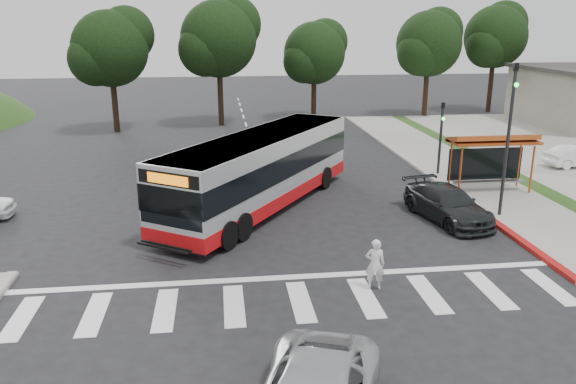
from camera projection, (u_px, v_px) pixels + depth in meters
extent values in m
plane|color=black|center=(282.00, 240.00, 21.58)|extent=(140.00, 140.00, 0.00)
cube|color=gray|center=(466.00, 176.00, 30.48)|extent=(4.00, 40.00, 0.12)
cube|color=#9E9991|center=(430.00, 177.00, 30.23)|extent=(0.30, 40.00, 0.15)
cube|color=maroon|center=(529.00, 247.00, 20.74)|extent=(0.32, 6.00, 0.15)
cube|color=silver|center=(301.00, 301.00, 16.83)|extent=(18.00, 2.60, 0.01)
cylinder|color=#A6471B|center=(460.00, 172.00, 26.47)|extent=(0.10, 0.10, 2.30)
cylinder|color=#A6471B|center=(532.00, 170.00, 26.90)|extent=(0.10, 0.10, 2.30)
cylinder|color=#A6471B|center=(450.00, 166.00, 27.61)|extent=(0.10, 0.10, 2.30)
cylinder|color=#A6471B|center=(519.00, 164.00, 28.04)|extent=(0.10, 0.10, 2.30)
cube|color=#A6471B|center=(493.00, 142.00, 26.88)|extent=(4.20, 1.60, 0.12)
cube|color=#A6471B|center=(493.00, 138.00, 26.88)|extent=(4.20, 1.32, 0.51)
cube|color=black|center=(485.00, 164.00, 27.81)|extent=(3.80, 0.06, 1.60)
cube|color=gray|center=(489.00, 182.00, 27.46)|extent=(3.60, 0.40, 0.08)
cylinder|color=black|center=(507.00, 143.00, 23.22)|extent=(0.14, 0.14, 6.50)
imported|color=black|center=(515.00, 76.00, 22.42)|extent=(0.16, 0.20, 1.00)
sphere|color=#19E533|center=(517.00, 85.00, 22.35)|extent=(0.18, 0.18, 0.18)
cylinder|color=black|center=(440.00, 139.00, 30.23)|extent=(0.14, 0.14, 4.00)
imported|color=black|center=(443.00, 112.00, 29.79)|extent=(0.16, 0.20, 1.00)
sphere|color=#19E533|center=(443.00, 119.00, 29.72)|extent=(0.18, 0.18, 0.18)
cylinder|color=black|center=(426.00, 91.00, 49.43)|extent=(0.44, 0.44, 4.40)
sphere|color=black|center=(429.00, 44.00, 48.27)|extent=(5.60, 5.60, 5.60)
sphere|color=black|center=(439.00, 32.00, 48.91)|extent=(4.20, 4.20, 4.20)
sphere|color=black|center=(420.00, 53.00, 47.69)|extent=(3.92, 3.92, 3.92)
cylinder|color=black|center=(490.00, 86.00, 52.13)|extent=(0.44, 0.44, 4.84)
sphere|color=black|center=(495.00, 37.00, 50.86)|extent=(5.60, 5.60, 5.60)
sphere|color=black|center=(504.00, 24.00, 51.47)|extent=(4.20, 4.20, 4.20)
sphere|color=black|center=(488.00, 46.00, 50.30)|extent=(3.92, 3.92, 3.92)
cylinder|color=black|center=(220.00, 95.00, 45.34)|extent=(0.44, 0.44, 4.84)
sphere|color=black|center=(219.00, 39.00, 44.07)|extent=(6.00, 6.00, 6.00)
sphere|color=black|center=(233.00, 24.00, 44.75)|extent=(4.50, 4.50, 4.50)
sphere|color=black|center=(205.00, 49.00, 43.46)|extent=(4.20, 4.20, 4.20)
cylinder|color=black|center=(314.00, 96.00, 48.32)|extent=(0.44, 0.44, 3.96)
sphere|color=black|center=(314.00, 53.00, 47.28)|extent=(5.20, 5.20, 5.20)
sphere|color=black|center=(325.00, 42.00, 47.89)|extent=(3.90, 3.90, 3.90)
sphere|color=black|center=(305.00, 61.00, 46.74)|extent=(3.64, 3.64, 3.64)
cylinder|color=black|center=(115.00, 103.00, 42.55)|extent=(0.44, 0.44, 4.40)
sphere|color=black|center=(110.00, 49.00, 41.40)|extent=(5.60, 5.60, 5.60)
sphere|color=black|center=(126.00, 34.00, 42.04)|extent=(4.20, 4.20, 4.20)
sphere|color=black|center=(95.00, 59.00, 40.82)|extent=(3.92, 3.92, 3.92)
imported|color=white|center=(375.00, 264.00, 17.41)|extent=(0.68, 0.52, 1.66)
imported|color=black|center=(447.00, 204.00, 23.63)|extent=(2.93, 5.16, 1.41)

